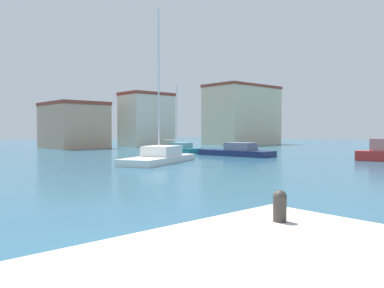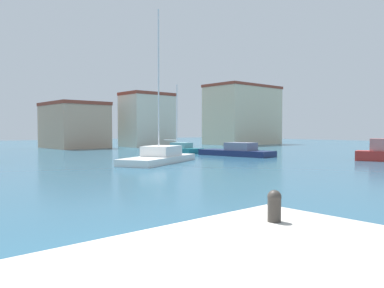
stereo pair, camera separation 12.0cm
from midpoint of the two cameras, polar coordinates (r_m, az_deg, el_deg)
The scene contains 8 objects.
water at distance 32.62m, azimuth -4.81°, elevation -2.73°, with size 160.00×160.00×0.00m, color #285670.
mooring_bollard at distance 7.12m, azimuth 12.54°, elevation -8.73°, with size 0.25×0.25×0.57m.
sailboat_teal_distant_north at distance 46.90m, azimuth -2.04°, elevation -0.70°, with size 2.43×7.44×8.27m.
sailboat_white_distant_east at distance 32.48m, azimuth -4.69°, elevation -1.80°, with size 9.32×6.61×12.68m.
motorboat_navy_behind_lamppost at distance 41.05m, azimuth 6.79°, elevation -1.06°, with size 3.62×8.52×1.41m.
warehouse_block at distance 61.36m, azimuth -16.96°, elevation 2.67°, with size 7.60×9.99×6.89m.
harbor_office at distance 63.56m, azimuth -6.60°, elevation 3.57°, with size 7.83×5.63×8.77m.
waterfront_apartments at distance 74.47m, azimuth 7.56°, elevation 4.26°, with size 14.06×8.36×11.14m.
Camera 2 is at (-4.40, -6.09, 2.74)m, focal length 36.12 mm.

